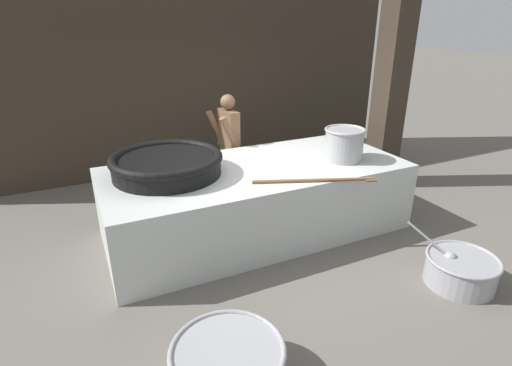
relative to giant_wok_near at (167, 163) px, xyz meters
The scene contains 10 objects.
ground_plane 1.51m from the giant_wok_near, 11.03° to the right, with size 60.00×60.00×0.00m, color #666059.
back_wall 3.07m from the giant_wok_near, 67.56° to the left, with size 8.12×0.24×4.44m, color #382D23.
support_pillar 3.92m from the giant_wok_near, ahead, with size 0.40×0.40×4.44m, color #382D23.
hearth_platform 1.25m from the giant_wok_near, 11.03° to the right, with size 3.83×1.70×0.90m.
giant_wok_near is the anchor object (origin of this frame).
stock_pot 2.29m from the giant_wok_near, 11.52° to the right, with size 0.53×0.53×0.42m.
stirring_paddle 1.82m from the giant_wok_near, 32.72° to the right, with size 1.36×0.59×0.04m.
cook 1.57m from the giant_wok_near, 40.58° to the left, with size 0.39×0.60×1.60m.
prep_bowl_vegetables 3.47m from the giant_wok_near, 41.37° to the right, with size 0.78×0.83×0.63m.
prep_bowl_meat 2.51m from the giant_wok_near, 94.27° to the right, with size 0.89×0.89×0.37m.
Camera 1 is at (-2.04, -4.30, 2.64)m, focal length 28.00 mm.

